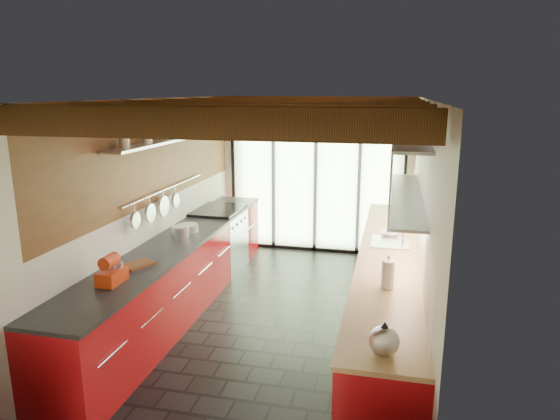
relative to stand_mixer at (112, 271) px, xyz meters
The scene contains 18 objects.
ground 2.21m from the stand_mixer, 49.51° to the left, with size 5.50×5.50×0.00m, color black.
room_shell 2.05m from the stand_mixer, 49.51° to the left, with size 5.50×5.50×5.50m.
ceiling_beams 2.67m from the stand_mixer, 55.76° to the left, with size 3.14×5.06×4.90m.
glass_door 4.41m from the stand_mixer, 73.10° to the left, with size 2.95×0.10×2.90m.
left_counter 1.59m from the stand_mixer, 90.19° to the left, with size 0.68×5.00×0.92m.
range_stove 2.99m from the stand_mixer, 90.10° to the left, with size 0.66×0.90×0.97m.
right_counter 3.00m from the stand_mixer, 30.33° to the left, with size 0.68×5.00×0.92m.
sink_assembly 3.18m from the stand_mixer, 36.43° to the left, with size 0.45×0.52×0.43m.
upper_cabinets_right 3.34m from the stand_mixer, 33.50° to the left, with size 0.34×3.00×3.00m.
left_wall_fixtures 1.85m from the stand_mixer, 96.84° to the left, with size 0.28×2.60×0.96m.
stand_mixer is the anchor object (origin of this frame).
pot_large 1.55m from the stand_mixer, 90.00° to the left, with size 0.22×0.22×0.14m, color silver.
pot_small 1.78m from the stand_mixer, 90.00° to the left, with size 0.26×0.26×0.10m, color silver.
cutting_board 0.48m from the stand_mixer, 90.00° to the left, with size 0.23×0.32×0.03m, color brown.
kettle 2.65m from the stand_mixer, 16.70° to the right, with size 0.24×0.28×0.25m.
paper_towel 2.58m from the stand_mixer, ahead, with size 0.12×0.12×0.31m.
soap_bottle 2.67m from the stand_mixer, 17.85° to the left, with size 0.08×0.08×0.18m, color silver.
bowl 3.35m from the stand_mixer, 40.66° to the left, with size 0.23×0.23×0.06m, color silver.
Camera 1 is at (1.28, -5.45, 2.69)m, focal length 32.00 mm.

